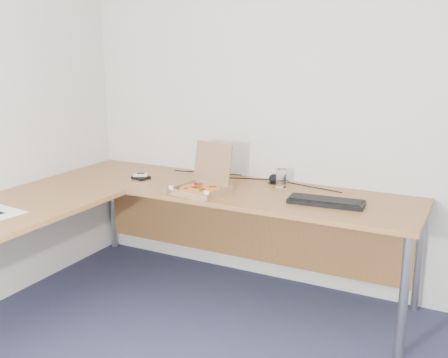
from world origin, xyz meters
The scene contains 9 objects.
room_shell centered at (0.00, 0.00, 1.25)m, with size 3.50×3.50×2.50m, color silver, non-canonical shape.
desk centered at (-0.82, 0.97, 0.70)m, with size 2.50×2.20×0.73m.
pizza_box centered at (-0.58, 1.23, 0.77)m, with size 0.29×0.34×0.29m.
drinking_glass centered at (-0.18, 1.58, 0.79)m, with size 0.07×0.07×0.12m, color silver.
keyboard centered at (0.20, 1.33, 0.74)m, with size 0.44×0.16×0.03m, color black.
wallet centered at (-1.13, 1.33, 0.74)m, with size 0.11×0.09×0.02m, color black.
phone centered at (-1.14, 1.34, 0.76)m, with size 0.09×0.05×0.02m, color #B2B5BA.
dome_speaker centered at (-0.26, 1.65, 0.76)m, with size 0.08×0.08×0.07m, color black.
cable_bundle centered at (-0.44, 1.68, 0.73)m, with size 0.61×0.04×0.01m, color black, non-canonical shape.
Camera 1 is at (1.00, -1.55, 1.62)m, focal length 41.82 mm.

